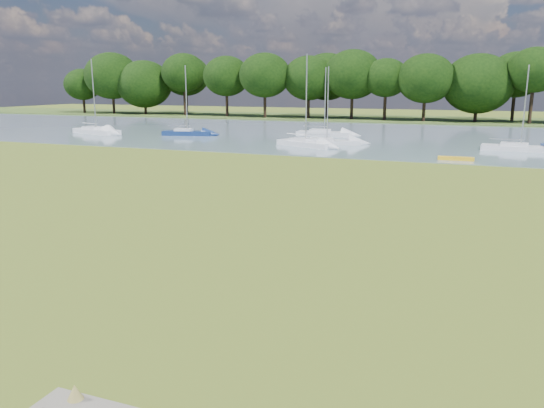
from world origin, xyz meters
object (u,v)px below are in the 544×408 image
(sailboat_1, at_px, (305,141))
(kayak, at_px, (456,158))
(sailboat_6, at_px, (324,132))
(sailboat_8, at_px, (96,129))
(sailboat_7, at_px, (520,146))
(sailboat_9, at_px, (326,141))
(sailboat_0, at_px, (187,131))

(sailboat_1, bearing_deg, kayak, 5.48)
(kayak, relative_size, sailboat_6, 0.35)
(sailboat_6, distance_m, sailboat_8, 27.30)
(sailboat_1, height_order, sailboat_7, sailboat_1)
(sailboat_7, relative_size, sailboat_9, 1.00)
(sailboat_0, bearing_deg, sailboat_9, -25.06)
(sailboat_1, bearing_deg, sailboat_7, 35.20)
(sailboat_0, bearing_deg, kayak, -32.88)
(kayak, relative_size, sailboat_8, 0.31)
(sailboat_1, distance_m, sailboat_7, 19.24)
(sailboat_0, xyz_separation_m, sailboat_7, (35.01, -1.99, -0.07))
(sailboat_7, bearing_deg, sailboat_1, -165.12)
(sailboat_1, xyz_separation_m, sailboat_8, (-27.53, 3.67, 0.03))
(sailboat_8, bearing_deg, sailboat_7, 17.55)
(sailboat_1, xyz_separation_m, sailboat_7, (18.92, 3.49, -0.05))
(kayak, bearing_deg, sailboat_0, 159.10)
(kayak, height_order, sailboat_6, sailboat_6)
(kayak, xyz_separation_m, sailboat_1, (-13.90, 4.86, 0.32))
(sailboat_0, xyz_separation_m, sailboat_8, (-11.45, -1.81, 0.00))
(kayak, distance_m, sailboat_7, 9.75)
(sailboat_1, relative_size, sailboat_7, 1.15)
(kayak, xyz_separation_m, sailboat_9, (-12.37, 6.85, 0.26))
(sailboat_7, bearing_deg, sailboat_8, -175.80)
(sailboat_8, bearing_deg, kayak, 6.14)
(sailboat_6, relative_size, sailboat_9, 1.03)
(sailboat_6, distance_m, sailboat_9, 9.12)
(sailboat_1, bearing_deg, sailboat_6, 120.92)
(sailboat_6, relative_size, sailboat_8, 0.88)
(kayak, height_order, sailboat_8, sailboat_8)
(sailboat_8, height_order, sailboat_9, sailboat_8)
(sailboat_9, bearing_deg, kayak, -48.45)
(sailboat_0, height_order, sailboat_7, sailboat_0)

